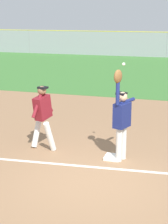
% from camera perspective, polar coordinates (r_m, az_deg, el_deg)
% --- Properties ---
extents(ground_plane, '(75.49, 75.49, 0.00)m').
position_cam_1_polar(ground_plane, '(8.12, 1.26, -10.52)').
color(ground_plane, '#936D4C').
extents(outfield_grass, '(48.11, 15.32, 0.01)m').
position_cam_1_polar(outfield_grass, '(23.05, 11.42, 6.19)').
color(outfield_grass, '#3D7533').
rests_on(outfield_grass, ground_plane).
extents(first_base, '(0.39, 0.39, 0.08)m').
position_cam_1_polar(first_base, '(9.21, 4.48, -7.06)').
color(first_base, white).
rests_on(first_base, ground_plane).
extents(fielder, '(0.43, 0.87, 2.28)m').
position_cam_1_polar(fielder, '(8.80, 5.88, -0.71)').
color(fielder, silver).
rests_on(fielder, ground_plane).
extents(runner, '(0.76, 0.83, 1.72)m').
position_cam_1_polar(runner, '(9.57, -6.49, -0.19)').
color(runner, white).
rests_on(runner, ground_plane).
extents(baseball, '(0.07, 0.07, 0.07)m').
position_cam_1_polar(baseball, '(8.65, 6.22, 7.45)').
color(baseball, white).
extents(outfield_fence, '(48.19, 0.08, 2.04)m').
position_cam_1_polar(outfield_fence, '(30.52, 12.84, 10.21)').
color(outfield_fence, '#93999E').
rests_on(outfield_fence, ground_plane).
extents(parked_car_white, '(4.57, 2.45, 1.25)m').
position_cam_1_polar(parked_car_white, '(36.51, 0.03, 10.81)').
color(parked_car_white, white).
rests_on(parked_car_white, ground_plane).
extents(parked_car_green, '(4.57, 2.46, 1.25)m').
position_cam_1_polar(parked_car_green, '(35.27, 8.22, 10.50)').
color(parked_car_green, '#1E6B33').
rests_on(parked_car_green, ground_plane).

